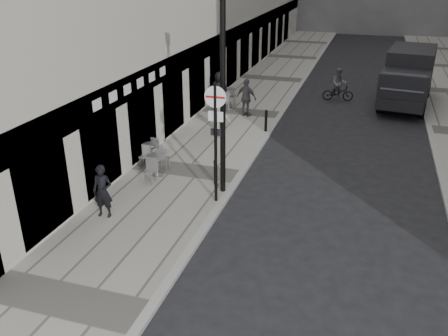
# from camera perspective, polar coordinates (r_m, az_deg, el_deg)

# --- Properties ---
(sidewalk) EXTENTS (4.00, 60.00, 0.12)m
(sidewalk) POSITION_cam_1_polar(r_m,az_deg,el_deg) (24.46, 2.11, 6.69)
(sidewalk) COLOR gray
(sidewalk) RESTS_ON ground
(walking_man) EXTENTS (0.65, 0.46, 1.66)m
(walking_man) POSITION_cam_1_polar(r_m,az_deg,el_deg) (14.59, -14.39, -2.74)
(walking_man) COLOR black
(walking_man) RESTS_ON sidewalk
(sign_post) EXTENTS (0.67, 0.10, 3.89)m
(sign_post) POSITION_cam_1_polar(r_m,az_deg,el_deg) (14.41, -1.03, 4.88)
(sign_post) COLOR black
(sign_post) RESTS_ON sidewalk
(lamppost) EXTENTS (0.31, 0.31, 6.79)m
(lamppost) POSITION_cam_1_polar(r_m,az_deg,el_deg) (14.73, -0.15, 10.53)
(lamppost) COLOR black
(lamppost) RESTS_ON sidewalk
(bollard_near) EXTENTS (0.11, 0.11, 0.85)m
(bollard_near) POSITION_cam_1_polar(r_m,az_deg,el_deg) (16.30, -1.05, -0.59)
(bollard_near) COLOR black
(bollard_near) RESTS_ON sidewalk
(bollard_far) EXTENTS (0.12, 0.12, 0.93)m
(bollard_far) POSITION_cam_1_polar(r_m,az_deg,el_deg) (21.49, 5.07, 5.62)
(bollard_far) COLOR black
(bollard_far) RESTS_ON sidewalk
(panel_van) EXTENTS (3.03, 6.38, 2.89)m
(panel_van) POSITION_cam_1_polar(r_m,az_deg,el_deg) (27.57, 21.31, 10.45)
(panel_van) COLOR black
(panel_van) RESTS_ON ground
(cyclist) EXTENTS (1.74, 0.80, 1.80)m
(cyclist) POSITION_cam_1_polar(r_m,az_deg,el_deg) (27.36, 13.59, 9.31)
(cyclist) COLOR black
(cyclist) RESTS_ON ground
(pedestrian_a) EXTENTS (1.18, 0.77, 1.86)m
(pedestrian_a) POSITION_cam_1_polar(r_m,az_deg,el_deg) (23.46, 2.72, 8.45)
(pedestrian_a) COLOR #505054
(pedestrian_a) RESTS_ON sidewalk
(pedestrian_b) EXTENTS (1.25, 1.00, 1.68)m
(pedestrian_b) POSITION_cam_1_polar(r_m,az_deg,el_deg) (21.18, -0.43, 6.50)
(pedestrian_b) COLOR #A29D96
(pedestrian_b) RESTS_ON sidewalk
(pedestrian_c) EXTENTS (1.10, 0.95, 1.90)m
(pedestrian_c) POSITION_cam_1_polar(r_m,az_deg,el_deg) (24.70, -0.58, 9.32)
(pedestrian_c) COLOR black
(pedestrian_c) RESTS_ON sidewalk
(cafe_table_near) EXTENTS (0.71, 1.59, 0.91)m
(cafe_table_near) POSITION_cam_1_polar(r_m,az_deg,el_deg) (17.05, -8.10, 0.43)
(cafe_table_near) COLOR #AEAEB1
(cafe_table_near) RESTS_ON sidewalk
(cafe_table_mid) EXTENTS (0.63, 1.43, 0.82)m
(cafe_table_mid) POSITION_cam_1_polar(r_m,az_deg,el_deg) (18.39, -8.78, 2.02)
(cafe_table_mid) COLOR #B3B2B5
(cafe_table_mid) RESTS_ON sidewalk
(cafe_table_far) EXTENTS (0.78, 1.75, 1.00)m
(cafe_table_far) POSITION_cam_1_polar(r_m,az_deg,el_deg) (24.79, 0.52, 8.30)
(cafe_table_far) COLOR #A9A9AB
(cafe_table_far) RESTS_ON sidewalk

